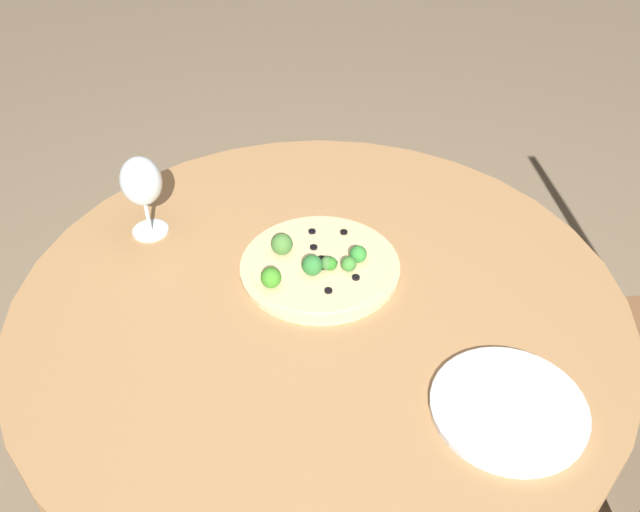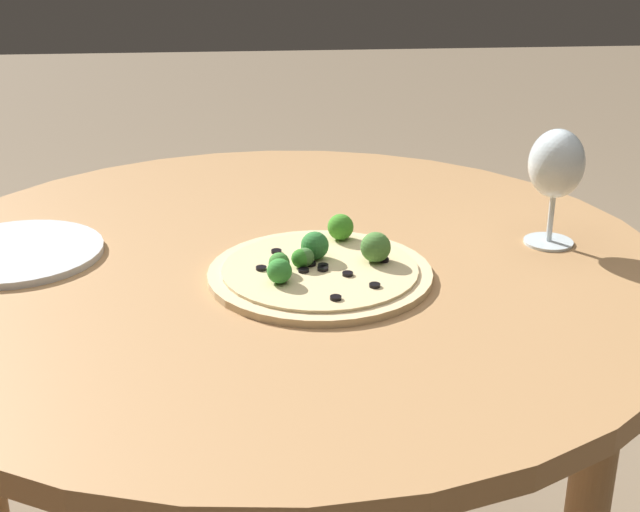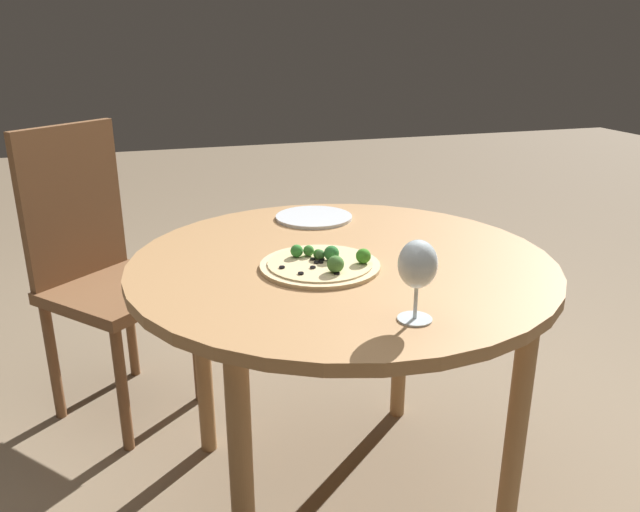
{
  "view_description": "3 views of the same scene",
  "coord_description": "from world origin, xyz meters",
  "px_view_note": "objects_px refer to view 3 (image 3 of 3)",
  "views": [
    {
      "loc": [
        -0.73,
        -0.49,
        1.59
      ],
      "look_at": [
        0.07,
        0.05,
        0.76
      ],
      "focal_mm": 40.0,
      "sensor_mm": 36.0,
      "label": 1
    },
    {
      "loc": [
        1.12,
        -0.04,
        1.2
      ],
      "look_at": [
        0.07,
        0.05,
        0.76
      ],
      "focal_mm": 50.0,
      "sensor_mm": 36.0,
      "label": 2
    },
    {
      "loc": [
        0.49,
        1.39,
        1.27
      ],
      "look_at": [
        0.07,
        0.05,
        0.76
      ],
      "focal_mm": 35.0,
      "sensor_mm": 36.0,
      "label": 3
    }
  ],
  "objects_px": {
    "pizza": "(322,263)",
    "wine_glass": "(418,266)",
    "chair": "(101,266)",
    "plate_near": "(314,217)"
  },
  "relations": [
    {
      "from": "pizza",
      "to": "wine_glass",
      "type": "distance_m",
      "value": 0.36
    },
    {
      "from": "chair",
      "to": "wine_glass",
      "type": "relative_size",
      "value": 5.98
    },
    {
      "from": "chair",
      "to": "pizza",
      "type": "distance_m",
      "value": 0.95
    },
    {
      "from": "chair",
      "to": "pizza",
      "type": "relative_size",
      "value": 3.4
    },
    {
      "from": "wine_glass",
      "to": "chair",
      "type": "bearing_deg",
      "value": -59.85
    },
    {
      "from": "plate_near",
      "to": "chair",
      "type": "bearing_deg",
      "value": -28.05
    },
    {
      "from": "pizza",
      "to": "plate_near",
      "type": "height_order",
      "value": "pizza"
    },
    {
      "from": "pizza",
      "to": "plate_near",
      "type": "xyz_separation_m",
      "value": [
        -0.1,
        -0.41,
        -0.01
      ]
    },
    {
      "from": "chair",
      "to": "plate_near",
      "type": "height_order",
      "value": "chair"
    },
    {
      "from": "pizza",
      "to": "wine_glass",
      "type": "xyz_separation_m",
      "value": [
        -0.09,
        0.33,
        0.1
      ]
    }
  ]
}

